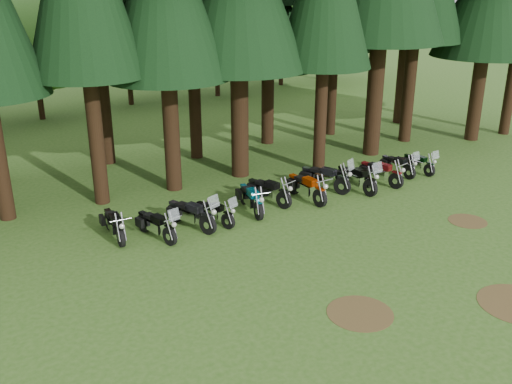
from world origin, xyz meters
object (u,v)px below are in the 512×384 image
at_px(motorcycle_8, 356,179).
at_px(motorcycle_10, 398,166).
at_px(motorcycle_9, 380,173).
at_px(motorcycle_1, 156,226).
at_px(motorcycle_7, 324,178).
at_px(motorcycle_0, 114,225).
at_px(motorcycle_5, 268,192).
at_px(motorcycle_4, 251,200).
at_px(motorcycle_11, 418,164).
at_px(motorcycle_6, 306,188).
at_px(motorcycle_2, 191,215).
at_px(motorcycle_3, 214,213).

relative_size(motorcycle_8, motorcycle_10, 1.16).
bearing_deg(motorcycle_9, motorcycle_10, 6.24).
xyz_separation_m(motorcycle_1, motorcycle_7, (7.81, 0.63, 0.06)).
bearing_deg(motorcycle_10, motorcycle_0, 175.88).
bearing_deg(motorcycle_5, motorcycle_4, -174.83).
height_order(motorcycle_10, motorcycle_11, motorcycle_10).
distance_m(motorcycle_7, motorcycle_9, 2.63).
bearing_deg(motorcycle_5, motorcycle_6, -35.05).
height_order(motorcycle_6, motorcycle_8, motorcycle_8).
bearing_deg(motorcycle_2, motorcycle_9, -20.30).
bearing_deg(motorcycle_5, motorcycle_2, 173.31).
height_order(motorcycle_1, motorcycle_8, motorcycle_8).
height_order(motorcycle_7, motorcycle_11, motorcycle_7).
xyz_separation_m(motorcycle_6, motorcycle_10, (5.36, 0.28, -0.06)).
distance_m(motorcycle_2, motorcycle_7, 6.45).
relative_size(motorcycle_3, motorcycle_6, 0.81).
height_order(motorcycle_0, motorcycle_11, motorcycle_11).
relative_size(motorcycle_4, motorcycle_5, 1.02).
height_order(motorcycle_2, motorcycle_6, motorcycle_2).
xyz_separation_m(motorcycle_0, motorcycle_4, (5.19, -0.53, 0.03)).
xyz_separation_m(motorcycle_2, motorcycle_5, (3.63, 0.53, -0.02)).
xyz_separation_m(motorcycle_3, motorcycle_5, (2.75, 0.64, 0.07)).
distance_m(motorcycle_0, motorcycle_10, 13.06).
bearing_deg(motorcycle_8, motorcycle_6, 172.57).
bearing_deg(motorcycle_3, motorcycle_11, -16.74).
height_order(motorcycle_4, motorcycle_8, motorcycle_8).
bearing_deg(motorcycle_9, motorcycle_2, 168.82).
bearing_deg(motorcycle_11, motorcycle_6, -179.03).
xyz_separation_m(motorcycle_0, motorcycle_7, (9.02, -0.19, 0.07)).
relative_size(motorcycle_0, motorcycle_2, 0.93).
height_order(motorcycle_3, motorcycle_8, motorcycle_8).
xyz_separation_m(motorcycle_5, motorcycle_7, (2.80, -0.04, 0.04)).
distance_m(motorcycle_1, motorcycle_6, 6.49).
bearing_deg(motorcycle_4, motorcycle_1, -163.92).
relative_size(motorcycle_1, motorcycle_4, 0.95).
distance_m(motorcycle_5, motorcycle_6, 1.57).
bearing_deg(motorcycle_11, motorcycle_0, 178.00).
distance_m(motorcycle_5, motorcycle_9, 5.39).
distance_m(motorcycle_3, motorcycle_7, 5.58).
bearing_deg(motorcycle_7, motorcycle_4, 163.67).
distance_m(motorcycle_3, motorcycle_5, 2.82).
xyz_separation_m(motorcycle_4, motorcycle_5, (1.03, 0.38, -0.00)).
relative_size(motorcycle_3, motorcycle_10, 0.93).
bearing_deg(motorcycle_1, motorcycle_10, -10.44).
bearing_deg(motorcycle_1, motorcycle_9, -12.57).
height_order(motorcycle_4, motorcycle_11, motorcycle_11).
xyz_separation_m(motorcycle_0, motorcycle_11, (14.13, -0.65, -0.04)).
relative_size(motorcycle_8, motorcycle_11, 1.23).
xyz_separation_m(motorcycle_6, motorcycle_8, (2.43, -0.23, 0.01)).
relative_size(motorcycle_8, motorcycle_9, 1.06).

